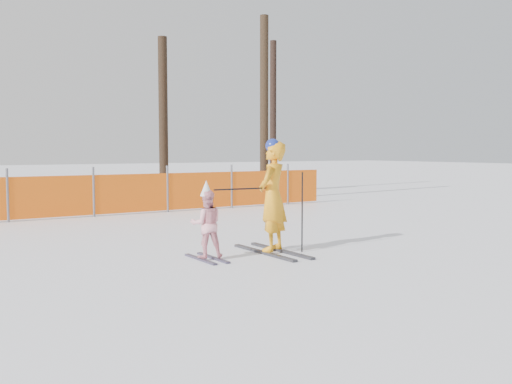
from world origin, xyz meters
TOP-DOWN VIEW (x-y plane):
  - ground at (0.00, 0.00)m, footprint 120.00×120.00m
  - adult at (0.27, 0.43)m, footprint 0.77×1.70m
  - child at (-0.89, 0.51)m, footprint 0.60×0.95m
  - ski_poles at (0.30, 0.33)m, footprint 1.50×0.30m
  - safety_fence at (-1.11, 6.99)m, footprint 15.16×0.06m
  - tree_trunks at (5.44, 10.54)m, footprint 5.48×3.43m

SIDE VIEW (x-z plane):
  - ground at x=0.00m, z-range 0.00..0.00m
  - child at x=-0.89m, z-range -0.05..1.16m
  - safety_fence at x=-1.11m, z-range -0.07..1.18m
  - ski_poles at x=0.30m, z-range 0.17..1.48m
  - adult at x=0.27m, z-range 0.00..1.85m
  - tree_trunks at x=5.44m, z-range -0.12..5.99m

